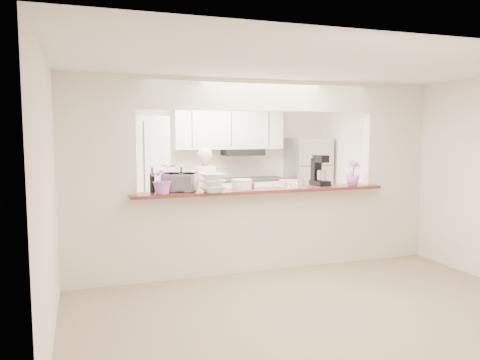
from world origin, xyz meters
name	(u,v)px	position (x,y,z in m)	size (l,w,h in m)	color
floor	(260,269)	(0.00, 0.00, 0.00)	(6.00, 6.00, 0.00)	tan
tile_overlay	(226,243)	(0.00, 1.55, 0.01)	(5.00, 2.90, 0.01)	beige
partition	(260,159)	(0.00, 0.00, 1.48)	(5.00, 0.15, 2.50)	silver
bar_counter	(260,227)	(0.00, 0.00, 0.58)	(3.40, 0.38, 1.09)	silver
kitchen_cabinets	(198,178)	(-0.19, 2.72, 0.97)	(3.15, 0.62, 2.25)	silver
refrigerator	(308,181)	(2.05, 2.65, 0.85)	(0.75, 0.70, 1.70)	#A0A0A5
flower_left	(163,179)	(-1.30, -0.15, 1.27)	(0.33, 0.29, 0.37)	pink
wine_bottle_a	(181,182)	(-1.05, 0.01, 1.21)	(0.06, 0.06, 0.31)	black
wine_bottle_b	(152,182)	(-1.40, 0.07, 1.21)	(0.06, 0.06, 0.31)	black
toaster_oven	(179,182)	(-1.07, 0.05, 1.20)	(0.41, 0.28, 0.23)	#BAB9BF
serving_bowls	(212,183)	(-0.70, -0.17, 1.20)	(0.31, 0.31, 0.23)	white
plate_stack_a	(242,184)	(-0.25, 0.03, 1.15)	(0.28, 0.28, 0.13)	white
plate_stack_b	(289,184)	(0.42, 0.03, 1.14)	(0.26, 0.26, 0.09)	white
red_bowl	(248,186)	(-0.15, 0.05, 1.13)	(0.16, 0.16, 0.08)	maroon
tan_bowl	(289,185)	(0.40, -0.03, 1.12)	(0.15, 0.15, 0.07)	#C9BA8E
utensil_caddy	(296,181)	(0.45, -0.15, 1.19)	(0.26, 0.16, 0.24)	silver
stand_mixer	(319,172)	(0.90, 0.06, 1.28)	(0.20, 0.30, 0.42)	black
flower_right	(353,173)	(1.30, -0.15, 1.27)	(0.20, 0.20, 0.35)	#C269C3
person	(204,193)	(-0.21, 2.13, 0.78)	(0.57, 0.37, 1.55)	tan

